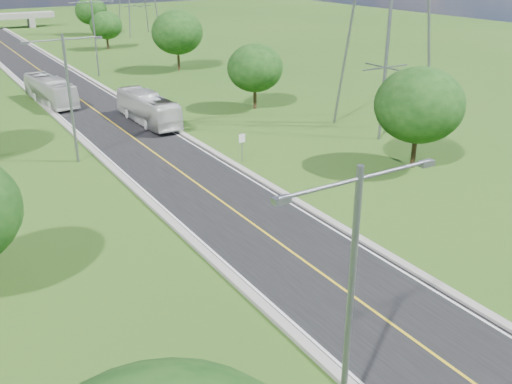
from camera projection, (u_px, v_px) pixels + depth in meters
ground at (96, 111)px, 60.55m from camera, size 260.00×260.00×0.00m
road at (80, 99)px, 65.24m from camera, size 8.00×150.00×0.06m
curb_left at (41, 103)px, 63.16m from camera, size 0.50×150.00×0.22m
curb_right at (116, 94)px, 67.27m from camera, size 0.50×150.00×0.22m
speed_limit_sign at (242, 143)px, 45.16m from camera, size 0.55×0.09×2.40m
streetlight_near_left at (351, 288)px, 17.67m from camera, size 5.90×0.25×10.00m
streetlight_mid_left at (69, 88)px, 43.57m from camera, size 5.90×0.25×10.00m
streetlight_far_right at (94, 31)px, 75.26m from camera, size 5.90×0.25×10.00m
tree_rb at (419, 105)px, 42.80m from camera, size 6.72×6.72×7.82m
tree_rc at (255, 68)px, 59.83m from camera, size 5.88×5.88×6.84m
tree_rd at (177, 32)px, 79.27m from camera, size 7.14×7.14×8.30m
tree_re at (106, 25)px, 97.38m from camera, size 5.46×5.46×6.35m
tree_rf at (91, 11)px, 114.53m from camera, size 6.30×6.30×7.33m
bus_outbound at (148, 108)px, 55.47m from camera, size 2.75×10.62×2.94m
bus_inbound at (50, 90)px, 62.71m from camera, size 3.54×10.73×2.93m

